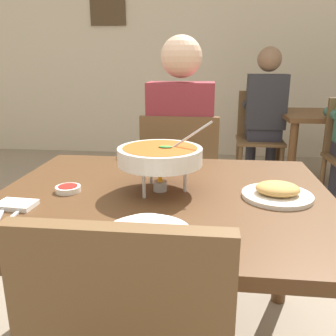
% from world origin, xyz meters
% --- Properties ---
extents(cafe_rear_partition, '(10.00, 0.10, 3.00)m').
position_xyz_m(cafe_rear_partition, '(0.00, 3.52, 1.50)').
color(cafe_rear_partition, beige).
rests_on(cafe_rear_partition, ground_plane).
extents(picture_frame_hung, '(0.44, 0.03, 0.56)m').
position_xyz_m(picture_frame_hung, '(-1.11, 3.46, 1.89)').
color(picture_frame_hung, '#4C3823').
extents(dining_table_main, '(1.19, 0.99, 0.72)m').
position_xyz_m(dining_table_main, '(0.00, 0.00, 0.62)').
color(dining_table_main, '#51331C').
rests_on(dining_table_main, ground_plane).
extents(chair_diner_main, '(0.44, 0.44, 0.90)m').
position_xyz_m(chair_diner_main, '(-0.00, 0.78, 0.51)').
color(chair_diner_main, brown).
rests_on(chair_diner_main, ground_plane).
extents(diner_main, '(0.40, 0.45, 1.31)m').
position_xyz_m(diner_main, '(0.00, 0.82, 0.75)').
color(diner_main, '#2D2D38').
rests_on(diner_main, ground_plane).
extents(curry_bowl, '(0.33, 0.30, 0.26)m').
position_xyz_m(curry_bowl, '(-0.01, 0.03, 0.85)').
color(curry_bowl, silver).
rests_on(curry_bowl, dining_table_main).
extents(rice_plate, '(0.24, 0.24, 0.06)m').
position_xyz_m(rice_plate, '(-0.00, -0.34, 0.74)').
color(rice_plate, white).
rests_on(rice_plate, dining_table_main).
extents(appetizer_plate, '(0.24, 0.24, 0.06)m').
position_xyz_m(appetizer_plate, '(0.39, -0.00, 0.74)').
color(appetizer_plate, white).
rests_on(appetizer_plate, dining_table_main).
extents(sauce_dish, '(0.09, 0.09, 0.02)m').
position_xyz_m(sauce_dish, '(-0.34, -0.02, 0.73)').
color(sauce_dish, white).
rests_on(sauce_dish, dining_table_main).
extents(napkin_folded, '(0.12, 0.09, 0.02)m').
position_xyz_m(napkin_folded, '(-0.45, -0.18, 0.73)').
color(napkin_folded, white).
rests_on(napkin_folded, dining_table_main).
extents(fork_utensil, '(0.07, 0.16, 0.01)m').
position_xyz_m(fork_utensil, '(-0.47, -0.23, 0.73)').
color(fork_utensil, silver).
rests_on(fork_utensil, dining_table_main).
extents(spoon_utensil, '(0.02, 0.17, 0.01)m').
position_xyz_m(spoon_utensil, '(-0.42, -0.23, 0.73)').
color(spoon_utensil, silver).
rests_on(spoon_utensil, dining_table_main).
extents(dining_table_far, '(1.00, 0.80, 0.72)m').
position_xyz_m(dining_table_far, '(1.33, 2.29, 0.60)').
color(dining_table_far, brown).
rests_on(dining_table_far, ground_plane).
extents(chair_bg_left, '(0.45, 0.45, 0.90)m').
position_xyz_m(chair_bg_left, '(0.66, 2.43, 0.51)').
color(chair_bg_left, brown).
rests_on(chair_bg_left, ground_plane).
extents(patron_bg_left, '(0.40, 0.45, 1.31)m').
position_xyz_m(patron_bg_left, '(0.69, 2.33, 0.75)').
color(patron_bg_left, '#2D2D38').
rests_on(patron_bg_left, ground_plane).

